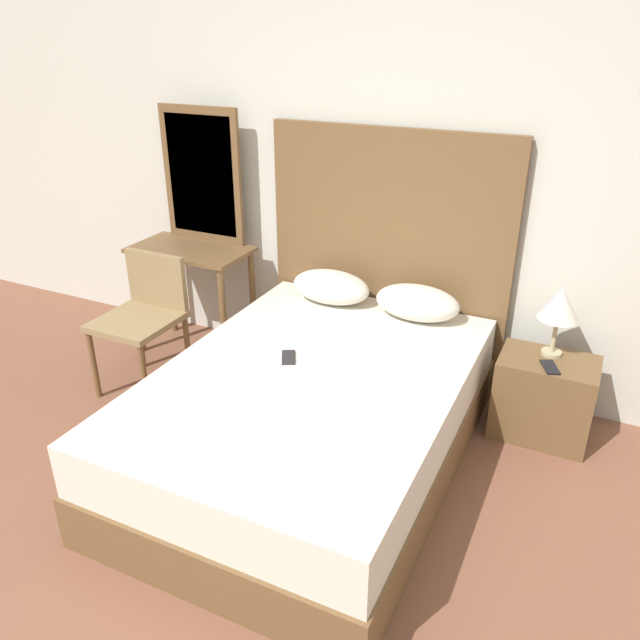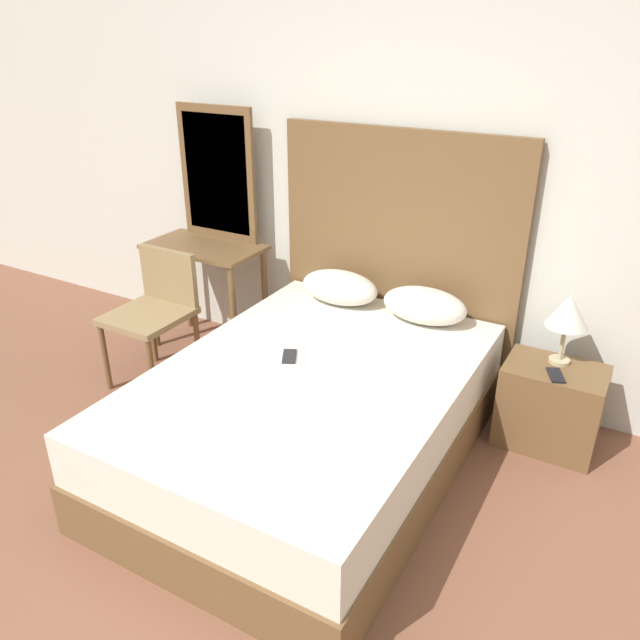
{
  "view_description": "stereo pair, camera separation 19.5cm",
  "coord_description": "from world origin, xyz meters",
  "px_view_note": "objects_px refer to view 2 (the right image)",
  "views": [
    {
      "loc": [
        1.18,
        -1.04,
        2.15
      ],
      "look_at": [
        -0.04,
        1.51,
        0.8
      ],
      "focal_mm": 35.0,
      "sensor_mm": 36.0,
      "label": 1
    },
    {
      "loc": [
        1.36,
        -0.95,
        2.15
      ],
      "look_at": [
        -0.04,
        1.51,
        0.8
      ],
      "focal_mm": 35.0,
      "sensor_mm": 36.0,
      "label": 2
    }
  ],
  "objects_px": {
    "nightstand": "(550,406)",
    "phone_on_nightstand": "(556,375)",
    "bed": "(310,418)",
    "phone_on_bed": "(289,356)",
    "vanity_desk": "(206,268)",
    "chair": "(156,306)",
    "table_lamp": "(568,312)"
  },
  "relations": [
    {
      "from": "phone_on_bed",
      "to": "nightstand",
      "type": "xyz_separation_m",
      "value": [
        1.24,
        0.71,
        -0.31
      ]
    },
    {
      "from": "bed",
      "to": "phone_on_bed",
      "type": "relative_size",
      "value": 12.68
    },
    {
      "from": "phone_on_bed",
      "to": "vanity_desk",
      "type": "xyz_separation_m",
      "value": [
        -1.13,
        0.7,
        0.06
      ]
    },
    {
      "from": "table_lamp",
      "to": "nightstand",
      "type": "bearing_deg",
      "value": -86.59
    },
    {
      "from": "table_lamp",
      "to": "phone_on_nightstand",
      "type": "height_order",
      "value": "table_lamp"
    },
    {
      "from": "nightstand",
      "to": "phone_on_nightstand",
      "type": "distance_m",
      "value": 0.26
    },
    {
      "from": "bed",
      "to": "table_lamp",
      "type": "relative_size",
      "value": 5.25
    },
    {
      "from": "phone_on_nightstand",
      "to": "bed",
      "type": "bearing_deg",
      "value": -147.0
    },
    {
      "from": "nightstand",
      "to": "phone_on_nightstand",
      "type": "relative_size",
      "value": 3.18
    },
    {
      "from": "vanity_desk",
      "to": "table_lamp",
      "type": "bearing_deg",
      "value": 1.88
    },
    {
      "from": "vanity_desk",
      "to": "chair",
      "type": "height_order",
      "value": "chair"
    },
    {
      "from": "phone_on_bed",
      "to": "table_lamp",
      "type": "distance_m",
      "value": 1.48
    },
    {
      "from": "nightstand",
      "to": "bed",
      "type": "bearing_deg",
      "value": -143.5
    },
    {
      "from": "bed",
      "to": "phone_on_nightstand",
      "type": "distance_m",
      "value": 1.3
    },
    {
      "from": "nightstand",
      "to": "vanity_desk",
      "type": "relative_size",
      "value": 0.65
    },
    {
      "from": "nightstand",
      "to": "vanity_desk",
      "type": "xyz_separation_m",
      "value": [
        -2.37,
        -0.01,
        0.37
      ]
    },
    {
      "from": "bed",
      "to": "chair",
      "type": "distance_m",
      "value": 1.36
    },
    {
      "from": "bed",
      "to": "table_lamp",
      "type": "xyz_separation_m",
      "value": [
        1.06,
        0.86,
        0.51
      ]
    },
    {
      "from": "chair",
      "to": "bed",
      "type": "bearing_deg",
      "value": -12.13
    },
    {
      "from": "phone_on_bed",
      "to": "vanity_desk",
      "type": "distance_m",
      "value": 1.33
    },
    {
      "from": "phone_on_bed",
      "to": "phone_on_nightstand",
      "type": "distance_m",
      "value": 1.4
    },
    {
      "from": "phone_on_nightstand",
      "to": "vanity_desk",
      "type": "relative_size",
      "value": 0.21
    },
    {
      "from": "bed",
      "to": "nightstand",
      "type": "relative_size",
      "value": 3.99
    },
    {
      "from": "phone_on_bed",
      "to": "chair",
      "type": "relative_size",
      "value": 0.19
    },
    {
      "from": "nightstand",
      "to": "chair",
      "type": "distance_m",
      "value": 2.45
    },
    {
      "from": "nightstand",
      "to": "vanity_desk",
      "type": "distance_m",
      "value": 2.4
    },
    {
      "from": "phone_on_bed",
      "to": "vanity_desk",
      "type": "bearing_deg",
      "value": 148.08
    },
    {
      "from": "phone_on_nightstand",
      "to": "phone_on_bed",
      "type": "bearing_deg",
      "value": -153.74
    },
    {
      "from": "nightstand",
      "to": "phone_on_nightstand",
      "type": "xyz_separation_m",
      "value": [
        0.01,
        -0.09,
        0.25
      ]
    },
    {
      "from": "nightstand",
      "to": "vanity_desk",
      "type": "height_order",
      "value": "vanity_desk"
    },
    {
      "from": "bed",
      "to": "phone_on_bed",
      "type": "height_order",
      "value": "phone_on_bed"
    },
    {
      "from": "bed",
      "to": "vanity_desk",
      "type": "distance_m",
      "value": 1.56
    }
  ]
}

